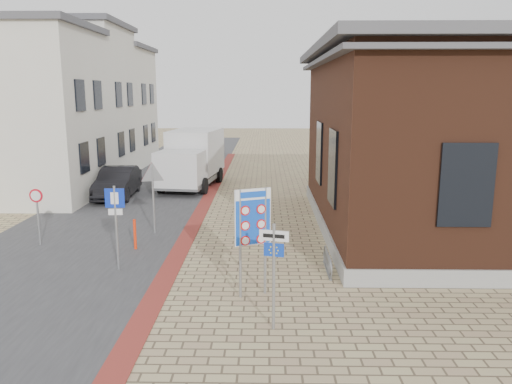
% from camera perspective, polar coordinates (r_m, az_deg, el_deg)
% --- Properties ---
extents(ground, '(120.00, 120.00, 0.00)m').
position_cam_1_polar(ground, '(12.85, -2.69, -12.33)').
color(ground, tan).
rests_on(ground, ground).
extents(road_strip, '(7.00, 60.00, 0.02)m').
position_cam_1_polar(road_strip, '(27.94, -12.03, 0.52)').
color(road_strip, '#38383A').
rests_on(road_strip, ground).
extents(curb_strip, '(0.60, 40.00, 0.02)m').
position_cam_1_polar(curb_strip, '(22.51, -6.15, -1.89)').
color(curb_strip, maroon).
rests_on(curb_strip, ground).
extents(brick_building, '(13.00, 13.00, 6.80)m').
position_cam_1_polar(brick_building, '(20.51, 24.69, 5.67)').
color(brick_building, gray).
rests_on(brick_building, ground).
extents(townhouse_near, '(7.40, 6.40, 8.30)m').
position_cam_1_polar(townhouse_near, '(26.52, -25.67, 8.14)').
color(townhouse_near, beige).
rests_on(townhouse_near, ground).
extents(townhouse_mid, '(7.40, 6.40, 9.10)m').
position_cam_1_polar(townhouse_mid, '(31.99, -20.92, 9.60)').
color(townhouse_mid, beige).
rests_on(townhouse_mid, ground).
extents(townhouse_far, '(7.40, 6.40, 8.30)m').
position_cam_1_polar(townhouse_far, '(37.64, -17.49, 9.37)').
color(townhouse_far, beige).
rests_on(townhouse_far, ground).
extents(bike_rack, '(0.08, 1.80, 0.60)m').
position_cam_1_polar(bike_rack, '(14.89, 8.19, -7.95)').
color(bike_rack, slate).
rests_on(bike_rack, ground).
extents(sedan, '(1.85, 4.62, 1.50)m').
position_cam_1_polar(sedan, '(25.65, -15.53, 1.07)').
color(sedan, black).
rests_on(sedan, ground).
extents(box_truck, '(3.13, 6.16, 3.08)m').
position_cam_1_polar(box_truck, '(27.51, -7.31, 3.86)').
color(box_truck, slate).
rests_on(box_truck, ground).
extents(border_sign, '(0.90, 0.41, 2.81)m').
position_cam_1_polar(border_sign, '(12.51, -0.37, -3.16)').
color(border_sign, gray).
rests_on(border_sign, ground).
extents(essen_sign, '(0.64, 0.20, 2.41)m').
position_cam_1_polar(essen_sign, '(10.87, 2.05, -7.83)').
color(essen_sign, gray).
rests_on(essen_sign, ground).
extents(parking_sign, '(0.56, 0.07, 2.53)m').
position_cam_1_polar(parking_sign, '(14.93, -15.76, -2.36)').
color(parking_sign, gray).
rests_on(parking_sign, ground).
extents(yield_sign, '(0.92, 0.29, 2.63)m').
position_cam_1_polar(yield_sign, '(18.46, -11.73, 1.33)').
color(yield_sign, gray).
rests_on(yield_sign, ground).
extents(speed_sign, '(0.47, 0.07, 1.98)m').
position_cam_1_polar(speed_sign, '(18.37, -23.70, -1.76)').
color(speed_sign, gray).
rests_on(speed_sign, ground).
extents(bollard, '(0.11, 0.11, 1.03)m').
position_cam_1_polar(bollard, '(17.05, -13.67, -4.75)').
color(bollard, '#FF330D').
rests_on(bollard, ground).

